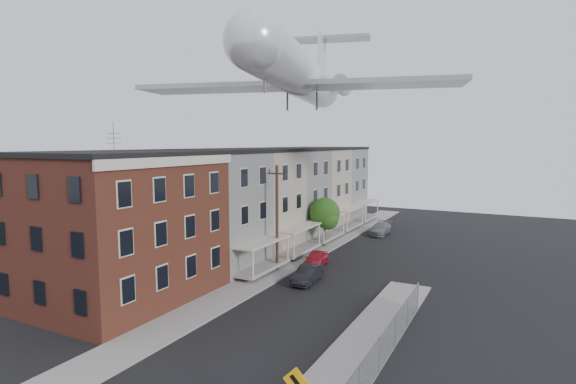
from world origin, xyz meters
name	(u,v)px	position (x,y,z in m)	size (l,w,h in m)	color
sidewalk_left	(308,254)	(-5.50, 24.00, 0.06)	(3.00, 62.00, 0.12)	gray
sidewalk_right	(356,357)	(5.50, 6.00, 0.06)	(3.00, 26.00, 0.12)	gray
curb_left	(321,256)	(-4.05, 24.00, 0.07)	(0.15, 62.00, 0.14)	gray
curb_right	(329,350)	(4.05, 6.00, 0.07)	(0.15, 26.00, 0.14)	gray
corner_building	(120,226)	(-12.00, 7.00, 5.16)	(10.31, 12.30, 12.15)	#3A1612
row_house_a	(205,208)	(-11.96, 16.50, 5.13)	(11.98, 7.00, 10.30)	slate
row_house_b	(248,200)	(-11.96, 23.50, 5.13)	(11.98, 7.00, 10.30)	#746A5B
row_house_c	(281,193)	(-11.96, 30.50, 5.13)	(11.98, 7.00, 10.30)	slate
row_house_d	(306,187)	(-11.96, 37.50, 5.13)	(11.98, 7.00, 10.30)	#746A5B
row_house_e	(327,183)	(-11.96, 44.50, 5.13)	(11.98, 7.00, 10.30)	slate
chainlink_fence	(379,354)	(7.00, 5.00, 1.00)	(0.06, 18.06, 1.90)	gray
utility_pole	(277,216)	(-5.60, 18.00, 4.67)	(1.80, 0.26, 9.00)	black
street_tree	(325,214)	(-5.27, 27.92, 3.45)	(3.22, 3.20, 5.20)	black
car_near	(316,259)	(-3.14, 20.63, 0.68)	(1.60, 3.98, 1.36)	#AE1628
car_mid	(308,274)	(-1.85, 16.13, 0.66)	(1.40, 4.03, 1.33)	black
car_far	(380,229)	(-1.91, 36.94, 0.69)	(1.93, 4.74, 1.37)	slate
airplane	(301,76)	(-4.49, 20.33, 16.55)	(26.29, 30.05, 8.66)	silver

